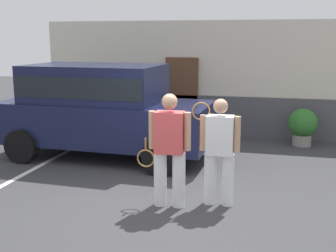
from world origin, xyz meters
The scene contains 7 objects.
ground_plane centered at (0.00, 0.00, 0.00)m, with size 40.00×40.00×0.00m, color #38383A.
parking_stripe_0 centered at (-3.02, 1.50, 0.00)m, with size 0.12×4.40×0.01m, color silver.
house_frontage centered at (-0.01, 5.50, 1.45)m, with size 9.61×0.40×3.08m.
parked_suv centered at (-2.03, 2.53, 1.15)m, with size 4.66×2.29×2.05m.
tennis_player_man centered at (0.15, 0.03, 0.93)m, with size 0.92×0.29×1.80m.
tennis_player_woman centered at (0.89, 0.28, 0.90)m, with size 0.77×0.27×1.71m.
potted_plant_by_porch centered at (2.36, 4.67, 0.51)m, with size 0.70×0.70×0.93m.
Camera 1 is at (1.77, -6.39, 2.64)m, focal length 46.88 mm.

